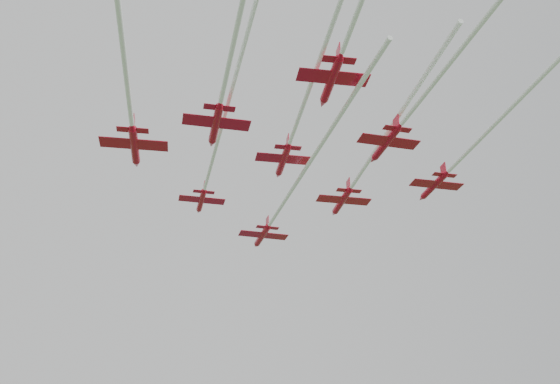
{
  "coord_description": "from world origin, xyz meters",
  "views": [
    {
      "loc": [
        -7.33,
        -86.93,
        8.08
      ],
      "look_at": [
        4.01,
        5.15,
        53.33
      ],
      "focal_mm": 40.0,
      "sensor_mm": 36.0,
      "label": 1
    }
  ],
  "objects": [
    {
      "name": "jet_lead",
      "position": [
        5.11,
        5.9,
        52.46
      ],
      "size": [
        13.1,
        64.73,
        2.76
      ],
      "rotation": [
        0.0,
        0.0,
        0.14
      ],
      "color": "red"
    },
    {
      "name": "jet_row2_right",
      "position": [
        16.58,
        -1.32,
        54.95
      ],
      "size": [
        9.57,
        53.77,
        2.83
      ],
      "rotation": [
        0.0,
        0.0,
        0.07
      ],
      "color": "red"
    },
    {
      "name": "jet_row3_mid",
      "position": [
        4.2,
        -19.9,
        54.48
      ],
      "size": [
        8.86,
        62.63,
        2.64
      ],
      "rotation": [
        0.0,
        0.0,
        0.05
      ],
      "color": "red"
    },
    {
      "name": "jet_row4_right",
      "position": [
        18.0,
        -22.94,
        52.78
      ],
      "size": [
        9.5,
        45.24,
        2.6
      ],
      "rotation": [
        0.0,
        0.0,
        0.12
      ],
      "color": "red"
    },
    {
      "name": "jet_row4_left",
      "position": [
        -5.81,
        -32.95,
        52.1
      ],
      "size": [
        9.58,
        63.3,
        2.66
      ],
      "rotation": [
        0.0,
        0.0,
        0.08
      ],
      "color": "red"
    },
    {
      "name": "jet_row2_left",
      "position": [
        -7.36,
        -2.89,
        54.24
      ],
      "size": [
        9.66,
        57.37,
        2.38
      ],
      "rotation": [
        0.0,
        0.0,
        0.1
      ],
      "color": "red"
    },
    {
      "name": "jet_row3_right",
      "position": [
        28.72,
        -11.17,
        52.42
      ],
      "size": [
        8.49,
        43.62,
        2.5
      ],
      "rotation": [
        0.0,
        0.0,
        0.09
      ],
      "color": "red"
    },
    {
      "name": "jet_row3_left",
      "position": [
        -18.6,
        -17.48,
        54.55
      ],
      "size": [
        9.93,
        55.46,
        2.97
      ],
      "rotation": [
        0.0,
        0.0,
        0.03
      ],
      "color": "red"
    }
  ]
}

